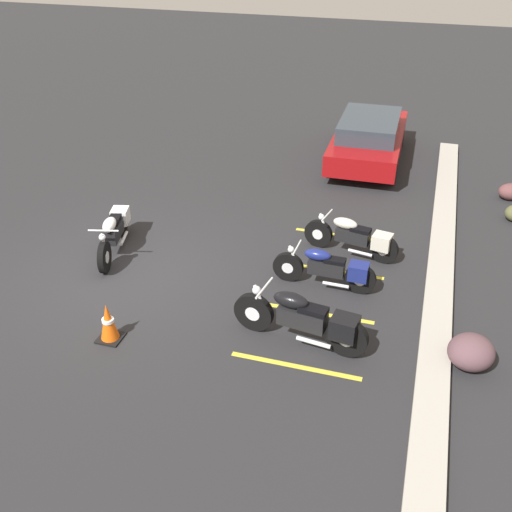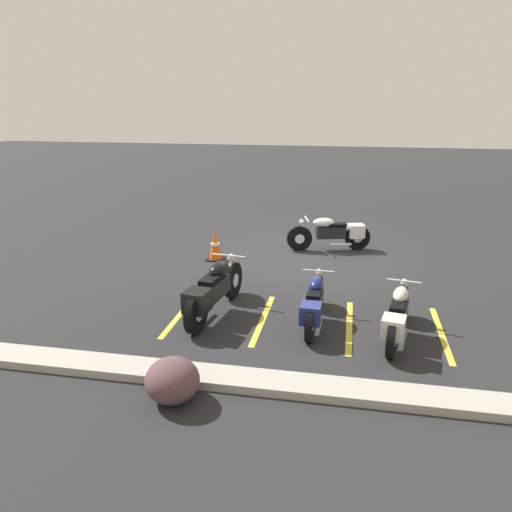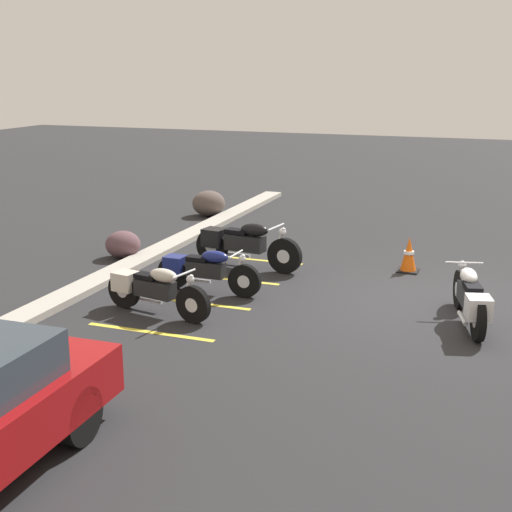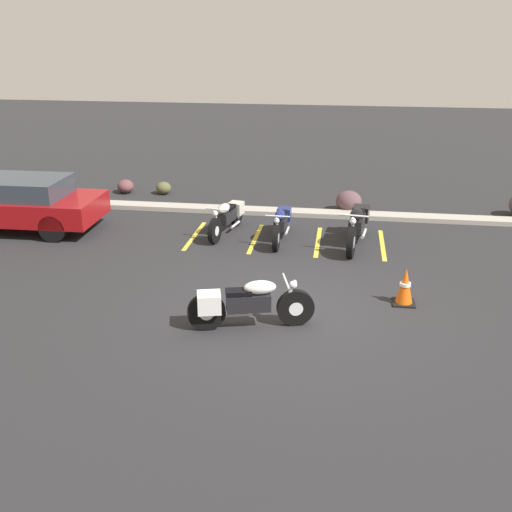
% 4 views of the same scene
% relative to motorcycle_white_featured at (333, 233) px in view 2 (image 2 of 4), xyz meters
% --- Properties ---
extents(ground, '(60.00, 60.00, 0.00)m').
position_rel_motorcycle_white_featured_xyz_m(ground, '(0.78, 0.67, -0.44)').
color(ground, '#262628').
extents(motorcycle_white_featured, '(2.07, 0.83, 0.83)m').
position_rel_motorcycle_white_featured_xyz_m(motorcycle_white_featured, '(0.00, 0.00, 0.00)').
color(motorcycle_white_featured, black).
rests_on(motorcycle_white_featured, ground).
extents(parked_bike_0, '(0.70, 1.98, 0.79)m').
position_rel_motorcycle_white_featured_xyz_m(parked_bike_0, '(-1.21, 4.80, -0.02)').
color(parked_bike_0, black).
rests_on(parked_bike_0, ground).
extents(parked_bike_1, '(0.55, 1.97, 0.77)m').
position_rel_motorcycle_white_featured_xyz_m(parked_bike_1, '(0.11, 4.51, -0.03)').
color(parked_bike_1, black).
rests_on(parked_bike_1, ground).
extents(parked_bike_2, '(0.73, 2.31, 0.91)m').
position_rel_motorcycle_white_featured_xyz_m(parked_bike_2, '(1.87, 4.46, 0.04)').
color(parked_bike_2, black).
rests_on(parked_bike_2, ground).
extents(concrete_curb, '(18.00, 0.50, 0.12)m').
position_rel_motorcycle_white_featured_xyz_m(concrete_curb, '(0.78, 6.52, -0.38)').
color(concrete_curb, '#A8A399').
rests_on(concrete_curb, ground).
extents(landscape_rock_1, '(0.91, 0.93, 0.56)m').
position_rel_motorcycle_white_featured_xyz_m(landscape_rock_1, '(1.68, 7.05, -0.16)').
color(landscape_rock_1, brown).
rests_on(landscape_rock_1, ground).
extents(traffic_cone, '(0.40, 0.40, 0.69)m').
position_rel_motorcycle_white_featured_xyz_m(traffic_cone, '(2.69, 1.33, -0.12)').
color(traffic_cone, black).
rests_on(traffic_cone, ground).
extents(stall_line_0, '(0.10, 2.10, 0.00)m').
position_rel_motorcycle_white_featured_xyz_m(stall_line_0, '(-1.96, 4.45, -0.44)').
color(stall_line_0, gold).
rests_on(stall_line_0, ground).
extents(stall_line_1, '(0.10, 2.10, 0.00)m').
position_rel_motorcycle_white_featured_xyz_m(stall_line_1, '(-0.49, 4.45, -0.44)').
color(stall_line_1, gold).
rests_on(stall_line_1, ground).
extents(stall_line_2, '(0.10, 2.10, 0.00)m').
position_rel_motorcycle_white_featured_xyz_m(stall_line_2, '(0.99, 4.45, -0.44)').
color(stall_line_2, gold).
rests_on(stall_line_2, ground).
extents(stall_line_3, '(0.10, 2.10, 0.00)m').
position_rel_motorcycle_white_featured_xyz_m(stall_line_3, '(2.47, 4.45, -0.44)').
color(stall_line_3, gold).
rests_on(stall_line_3, ground).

